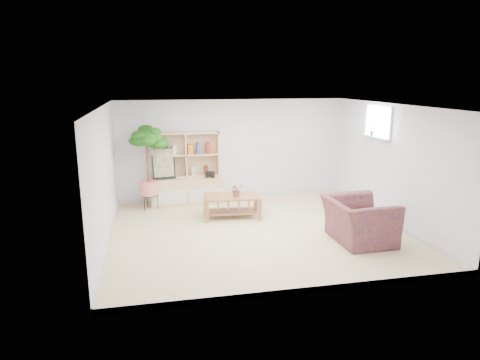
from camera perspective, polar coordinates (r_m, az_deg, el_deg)
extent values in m
cube|color=#CEB78E|center=(8.28, 2.36, -6.93)|extent=(5.50, 5.00, 0.01)
cube|color=white|center=(7.79, 2.53, 9.88)|extent=(5.50, 5.00, 0.01)
cube|color=white|center=(10.35, -0.98, 4.05)|extent=(5.50, 0.01, 2.40)
cube|color=white|center=(5.64, 8.73, -4.01)|extent=(5.50, 0.01, 2.40)
cube|color=white|center=(7.75, -17.67, 0.28)|extent=(0.01, 5.00, 2.40)
cube|color=white|center=(9.02, 19.63, 1.90)|extent=(0.01, 5.00, 2.40)
cube|color=silver|center=(9.41, 17.56, 5.47)|extent=(0.14, 1.00, 0.04)
imported|color=#216023|center=(8.90, -0.47, -1.29)|extent=(0.31, 0.29, 0.28)
imported|color=#1D2248|center=(7.97, 15.54, -4.84)|extent=(1.07, 1.23, 0.89)
imported|color=#124B0E|center=(9.49, 17.30, 6.37)|extent=(0.14, 0.11, 0.23)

